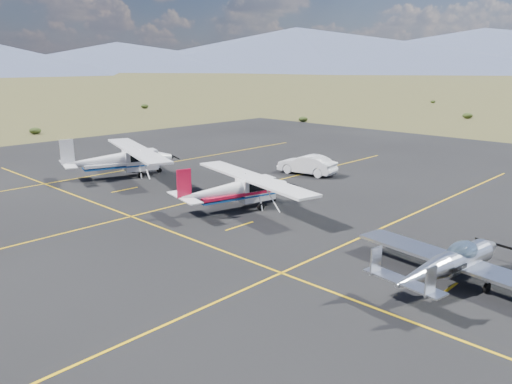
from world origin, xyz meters
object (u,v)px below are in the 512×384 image
aircraft_cessna (237,189)px  sedan (307,165)px  aircraft_plain (121,159)px  aircraft_low_wing (452,263)px

aircraft_cessna → sedan: size_ratio=2.40×
sedan → aircraft_plain: bearing=-50.9°
aircraft_low_wing → sedan: size_ratio=2.02×
aircraft_cessna → aircraft_plain: (-0.11, 12.22, 0.14)m
aircraft_cessna → aircraft_plain: 12.22m
sedan → aircraft_cessna: bearing=7.3°
sedan → aircraft_low_wing: bearing=45.5°
aircraft_low_wing → sedan: bearing=62.2°
aircraft_low_wing → aircraft_cessna: size_ratio=0.84×
aircraft_plain → sedan: bearing=-24.3°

